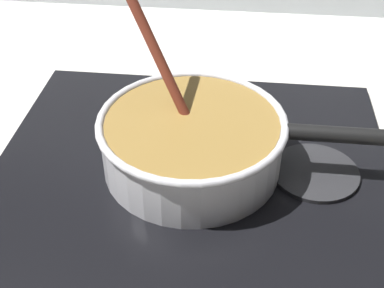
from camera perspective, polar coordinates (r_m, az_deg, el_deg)
hob_plate at (r=0.73m, az=0.00°, el=-2.70°), size 0.56×0.48×0.01m
burner_ring at (r=0.73m, az=0.00°, el=-2.11°), size 0.19×0.19×0.01m
spare_burner at (r=0.73m, az=13.49°, el=-3.06°), size 0.12×0.12×0.01m
cooking_pan at (r=0.70m, az=0.08°, el=0.37°), size 0.39×0.26×0.29m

